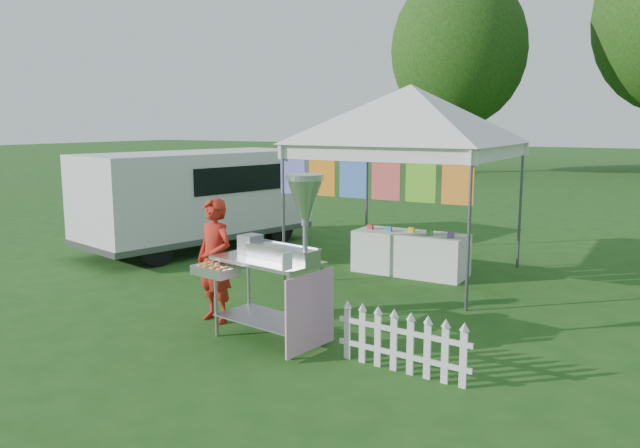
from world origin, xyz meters
The scene contains 8 objects.
ground centered at (0.00, 0.00, 0.00)m, with size 120.00×120.00×0.00m, color #1B4C15.
canopy_main centered at (0.00, 3.49, 2.99)m, with size 4.24×4.24×3.45m.
tree_left centered at (-6.00, 24.00, 5.83)m, with size 6.40×6.40×9.53m.
donut_cart centered at (0.04, -0.19, 1.12)m, with size 1.47×0.91×1.90m.
vendor centered at (-1.12, 0.11, 0.76)m, with size 0.56×0.36×1.52m, color #B42216.
cargo_van centered at (-4.33, 3.59, 1.00)m, with size 2.77×4.78×1.87m.
picket_fence centered at (1.49, -0.23, 0.29)m, with size 1.44×0.14×0.56m.
display_table centered at (0.02, 3.59, 0.34)m, with size 1.80×0.70×0.68m, color white.
Camera 1 is at (3.73, -5.63, 2.42)m, focal length 35.00 mm.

